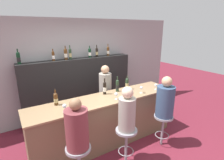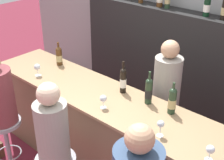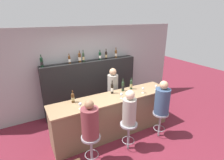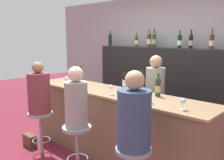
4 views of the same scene
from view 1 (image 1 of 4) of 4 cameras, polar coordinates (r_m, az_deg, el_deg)
ground_plane at (r=3.80m, az=0.91°, el=-21.78°), size 16.00×16.00×0.00m
wall_back at (r=4.81m, az=-11.54°, el=3.61°), size 6.40×0.05×2.60m
bar_counter at (r=3.73m, az=-1.76°, el=-13.03°), size 3.10×0.67×1.02m
back_bar_cabinet at (r=4.75m, az=-10.22°, el=-2.71°), size 2.91×0.28×1.61m
wine_bottle_counter_0 at (r=3.30m, az=-17.88°, el=-5.88°), size 0.08×0.08×0.29m
wine_bottle_counter_1 at (r=3.64m, az=-2.42°, el=-2.57°), size 0.07×0.07×0.34m
wine_bottle_counter_2 at (r=3.80m, az=1.76°, el=-1.77°), size 0.07×0.07×0.34m
wine_bottle_counter_3 at (r=3.95m, az=4.92°, el=-1.18°), size 0.07×0.07×0.31m
wine_bottle_backbar_0 at (r=4.23m, az=-28.23°, el=6.37°), size 0.08×0.08×0.33m
wine_bottle_backbar_1 at (r=4.34m, az=-18.63°, el=7.48°), size 0.07×0.07×0.28m
wine_bottle_backbar_2 at (r=4.42m, az=-14.88°, el=8.20°), size 0.08×0.08×0.33m
wine_bottle_backbar_3 at (r=4.45m, az=-13.49°, el=8.35°), size 0.07×0.07×0.34m
wine_bottle_backbar_4 at (r=4.65m, az=-7.28°, el=8.84°), size 0.08×0.08×0.30m
wine_bottle_backbar_5 at (r=4.74m, az=-4.98°, el=9.08°), size 0.07×0.07×0.31m
wine_bottle_backbar_6 at (r=4.90m, az=-1.32°, el=9.44°), size 0.07×0.07×0.33m
wine_glass_0 at (r=3.00m, az=-15.24°, el=-8.28°), size 0.07×0.07×0.14m
wine_glass_1 at (r=3.40m, az=1.39°, el=-4.74°), size 0.07×0.07×0.14m
wine_glass_2 at (r=3.77m, az=9.56°, el=-2.61°), size 0.06×0.06×0.15m
wine_glass_3 at (r=4.06m, az=14.16°, el=-1.70°), size 0.07×0.07×0.13m
bar_stool_left at (r=2.90m, az=-10.82°, el=-23.01°), size 0.38×0.38×0.67m
guest_seated_left at (r=2.63m, az=-11.41°, el=-14.98°), size 0.33×0.33×0.78m
bar_stool_middle at (r=3.24m, az=4.68°, el=-17.93°), size 0.38×0.38×0.67m
guest_seated_middle at (r=2.99m, az=4.90°, el=-10.21°), size 0.29×0.29×0.78m
bar_stool_right at (r=3.80m, az=16.35°, el=-13.03°), size 0.38×0.38×0.67m
guest_seated_right at (r=3.58m, az=16.99°, el=-6.16°), size 0.35×0.35×0.82m
bartender at (r=4.27m, az=-2.16°, el=-6.01°), size 0.30×0.30×1.53m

